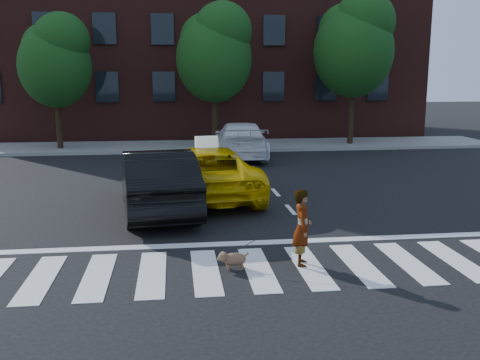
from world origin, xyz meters
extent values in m
plane|color=black|center=(0.00, 0.00, 0.00)|extent=(120.00, 120.00, 0.00)
cube|color=silver|center=(0.00, 0.00, 0.01)|extent=(13.00, 2.40, 0.01)
cube|color=silver|center=(0.00, 1.60, 0.01)|extent=(12.00, 0.30, 0.01)
cube|color=slate|center=(0.00, 17.50, 0.07)|extent=(30.00, 4.00, 0.15)
cube|color=#471E19|center=(0.00, 25.00, 6.00)|extent=(26.00, 10.00, 12.00)
cylinder|color=black|center=(-7.00, 17.00, 1.62)|extent=(0.28, 0.28, 3.25)
ellipsoid|color=#143D10|center=(-7.00, 17.00, 4.03)|extent=(3.38, 3.38, 3.89)
sphere|color=#143D10|center=(-6.60, 16.80, 5.20)|extent=(2.60, 2.60, 2.60)
sphere|color=#143D10|center=(-7.35, 17.25, 4.88)|extent=(2.34, 2.34, 2.34)
cylinder|color=black|center=(0.50, 17.00, 1.77)|extent=(0.28, 0.28, 3.55)
ellipsoid|color=#143D10|center=(0.50, 17.00, 4.40)|extent=(3.69, 3.69, 4.25)
sphere|color=#143D10|center=(0.90, 16.80, 5.68)|extent=(2.84, 2.84, 2.84)
sphere|color=#143D10|center=(0.15, 17.25, 5.32)|extent=(2.56, 2.56, 2.56)
cylinder|color=black|center=(7.50, 17.00, 1.93)|extent=(0.28, 0.28, 3.85)
ellipsoid|color=#143D10|center=(7.50, 17.00, 4.77)|extent=(4.00, 4.00, 4.60)
sphere|color=#143D10|center=(7.90, 16.80, 6.16)|extent=(3.08, 3.08, 3.08)
sphere|color=#143D10|center=(7.15, 17.25, 5.78)|extent=(2.77, 2.77, 2.77)
imported|color=#D8AE04|center=(-0.59, 6.27, 0.77)|extent=(3.21, 5.82, 1.54)
imported|color=black|center=(-2.00, 4.66, 0.85)|extent=(2.39, 5.32, 1.70)
imported|color=white|center=(1.40, 13.80, 0.79)|extent=(2.60, 5.62, 1.59)
imported|color=#999999|center=(0.88, 0.14, 0.75)|extent=(0.45, 0.60, 1.50)
ellipsoid|color=olive|center=(-0.44, 0.07, 0.20)|extent=(0.47, 0.28, 0.25)
sphere|color=olive|center=(-0.66, 0.04, 0.26)|extent=(0.20, 0.20, 0.19)
sphere|color=olive|center=(-0.74, 0.04, 0.23)|extent=(0.10, 0.10, 0.09)
cylinder|color=olive|center=(-0.23, 0.09, 0.26)|extent=(0.13, 0.05, 0.11)
sphere|color=olive|center=(-0.67, 0.10, 0.32)|extent=(0.07, 0.07, 0.07)
sphere|color=olive|center=(-0.66, -0.02, 0.32)|extent=(0.07, 0.07, 0.07)
cylinder|color=olive|center=(-0.57, 0.00, 0.06)|extent=(0.05, 0.05, 0.12)
cylinder|color=olive|center=(-0.58, 0.11, 0.06)|extent=(0.05, 0.05, 0.12)
cylinder|color=olive|center=(-0.31, 0.03, 0.06)|extent=(0.05, 0.05, 0.12)
cylinder|color=olive|center=(-0.32, 0.13, 0.06)|extent=(0.05, 0.05, 0.12)
cube|color=white|center=(-0.59, 6.07, 1.70)|extent=(0.68, 0.36, 0.32)
camera|label=1|loc=(-1.54, -9.55, 3.65)|focal=40.00mm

